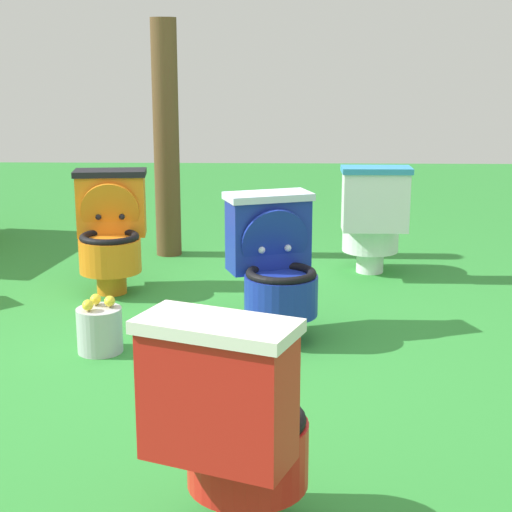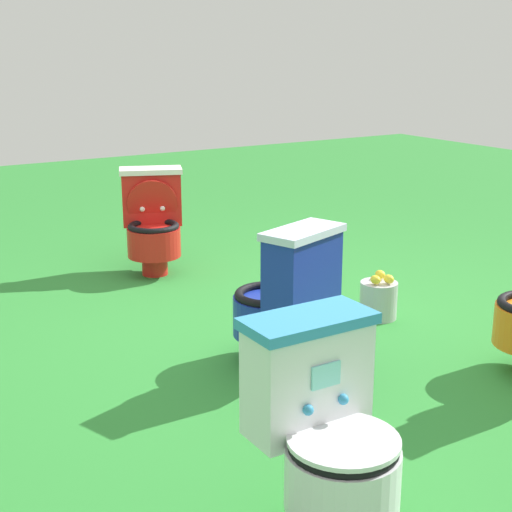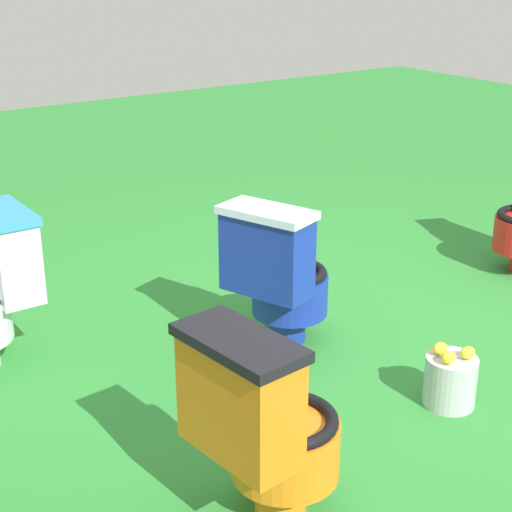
{
  "view_description": "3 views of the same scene",
  "coord_description": "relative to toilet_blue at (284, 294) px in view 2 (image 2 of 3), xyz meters",
  "views": [
    {
      "loc": [
        -3.69,
        -0.4,
        1.42
      ],
      "look_at": [
        0.57,
        -0.3,
        0.35
      ],
      "focal_mm": 57.07,
      "sensor_mm": 36.0,
      "label": 1
    },
    {
      "loc": [
        3.22,
        -2.37,
        1.57
      ],
      "look_at": [
        0.02,
        -0.4,
        0.5
      ],
      "focal_mm": 52.8,
      "sensor_mm": 36.0,
      "label": 2
    },
    {
      "loc": [
        2.41,
        2.41,
        1.83
      ],
      "look_at": [
        0.37,
        -0.49,
        0.45
      ],
      "focal_mm": 56.62,
      "sensor_mm": 36.0,
      "label": 3
    }
  ],
  "objects": [
    {
      "name": "ground",
      "position": [
        -0.3,
        0.4,
        -0.37
      ],
      "size": [
        14.0,
        14.0,
        0.0
      ],
      "primitive_type": "plane",
      "color": "#2D8433"
    },
    {
      "name": "toilet_blue",
      "position": [
        0.0,
        0.0,
        0.0
      ],
      "size": [
        0.6,
        0.54,
        0.73
      ],
      "rotation": [
        0.0,
        0.0,
        1.91
      ],
      "color": "#192D9E",
      "rests_on": "ground"
    },
    {
      "name": "toilet_red",
      "position": [
        -1.83,
        0.11,
        0.0
      ],
      "size": [
        0.61,
        0.56,
        0.73
      ],
      "rotation": [
        0.0,
        0.0,
        4.33
      ],
      "color": "red",
      "rests_on": "ground"
    },
    {
      "name": "toilet_white",
      "position": [
        1.19,
        -0.63,
        -0.0
      ],
      "size": [
        0.49,
        0.43,
        0.73
      ],
      "rotation": [
        0.0,
        0.0,
        4.71
      ],
      "color": "white",
      "rests_on": "ground"
    },
    {
      "name": "lemon_bucket",
      "position": [
        -0.27,
        0.85,
        -0.26
      ],
      "size": [
        0.22,
        0.22,
        0.28
      ],
      "color": "#B7B7BF",
      "rests_on": "ground"
    }
  ]
}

